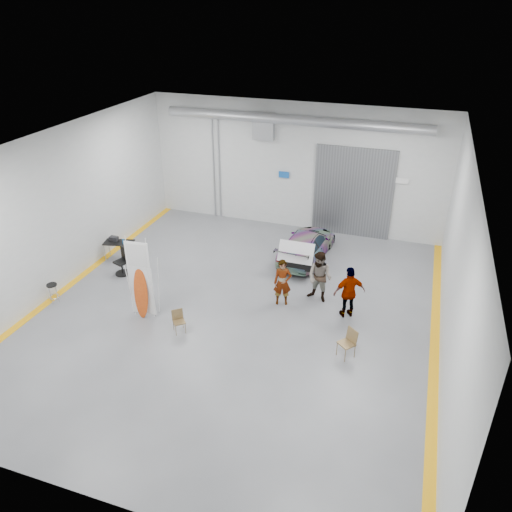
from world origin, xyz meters
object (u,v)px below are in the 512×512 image
(folding_chair_near, at_px, (180,326))
(folding_chair_far, at_px, (346,348))
(office_chair, at_px, (122,263))
(person_a, at_px, (283,282))
(sedan_car, at_px, (306,245))
(person_b, at_px, (320,277))
(surfboard_display, at_px, (140,286))
(work_table, at_px, (117,242))
(person_c, at_px, (349,292))
(shop_stool, at_px, (53,293))

(folding_chair_near, relative_size, folding_chair_far, 0.83)
(office_chair, bearing_deg, person_a, 19.46)
(sedan_car, bearing_deg, person_b, 116.15)
(folding_chair_far, bearing_deg, sedan_car, 153.89)
(surfboard_display, relative_size, folding_chair_far, 3.23)
(person_b, bearing_deg, work_table, -166.68)
(person_c, xyz_separation_m, work_table, (-10.09, 1.19, -0.19))
(surfboard_display, relative_size, work_table, 2.29)
(sedan_car, height_order, person_c, person_c)
(sedan_car, relative_size, shop_stool, 5.47)
(folding_chair_near, relative_size, shop_stool, 1.05)
(person_a, height_order, office_chair, person_a)
(person_b, xyz_separation_m, folding_chair_far, (1.52, -2.94, -0.68))
(person_c, height_order, shop_stool, person_c)
(shop_stool, bearing_deg, person_c, 14.06)
(folding_chair_far, bearing_deg, person_b, 156.86)
(sedan_car, bearing_deg, person_c, 126.99)
(person_c, height_order, office_chair, person_c)
(surfboard_display, relative_size, office_chair, 2.76)
(sedan_car, distance_m, person_c, 4.58)
(sedan_car, xyz_separation_m, folding_chair_far, (2.77, -6.11, -0.31))
(surfboard_display, bearing_deg, shop_stool, 179.19)
(sedan_car, distance_m, surfboard_display, 7.65)
(person_c, distance_m, folding_chair_far, 2.38)
(folding_chair_far, relative_size, shop_stool, 1.26)
(sedan_car, relative_size, person_c, 2.15)
(surfboard_display, distance_m, folding_chair_near, 1.98)
(person_c, distance_m, office_chair, 9.21)
(person_a, bearing_deg, folding_chair_near, -151.53)
(person_a, height_order, person_c, person_c)
(person_b, bearing_deg, surfboard_display, -135.23)
(sedan_car, distance_m, folding_chair_near, 7.20)
(sedan_car, height_order, folding_chair_far, sedan_car)
(person_b, relative_size, folding_chair_far, 2.04)
(folding_chair_far, relative_size, office_chair, 0.85)
(person_b, distance_m, office_chair, 8.04)
(folding_chair_near, distance_m, work_table, 6.31)
(office_chair, bearing_deg, work_table, 149.15)
(shop_stool, bearing_deg, person_a, 18.16)
(person_b, distance_m, folding_chair_far, 3.38)
(person_a, distance_m, office_chair, 6.79)
(person_b, height_order, shop_stool, person_b)
(person_b, bearing_deg, person_a, -134.98)
(person_c, distance_m, shop_stool, 10.79)
(person_a, relative_size, person_b, 0.91)
(folding_chair_far, bearing_deg, person_a, 179.86)
(folding_chair_near, height_order, work_table, work_table)
(office_chair, bearing_deg, shop_stool, -94.85)
(person_a, distance_m, work_table, 7.76)
(office_chair, bearing_deg, surfboard_display, -26.29)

